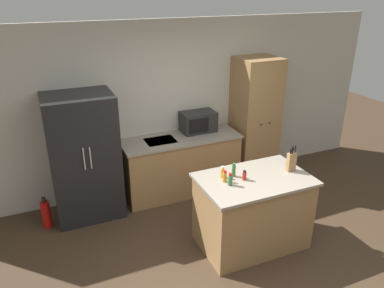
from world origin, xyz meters
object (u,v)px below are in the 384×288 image
pantry_cabinet (254,120)px  spice_bottle_green_herb (222,172)px  spice_bottle_tall_dark (234,170)px  spice_bottle_pale_salt (224,176)px  refrigerator (84,157)px  spice_bottle_short_red (244,176)px  spice_bottle_amber_oil (230,180)px  knife_block (291,161)px  microwave (198,122)px  fire_extinguisher (46,214)px

pantry_cabinet → spice_bottle_green_herb: (-1.32, -1.40, -0.01)m
pantry_cabinet → spice_bottle_tall_dark: pantry_cabinet is taller
pantry_cabinet → spice_bottle_pale_salt: bearing=-131.8°
refrigerator → spice_bottle_short_red: bearing=-42.9°
spice_bottle_amber_oil → spice_bottle_pale_salt: bearing=102.3°
knife_block → spice_bottle_amber_oil: 0.86m
spice_bottle_amber_oil → spice_bottle_short_red: bearing=11.7°
spice_bottle_short_red → spice_bottle_pale_salt: (-0.23, 0.06, 0.01)m
refrigerator → microwave: (1.78, 0.17, 0.20)m
pantry_cabinet → knife_block: size_ratio=6.04×
spice_bottle_tall_dark → spice_bottle_pale_salt: size_ratio=1.18×
refrigerator → knife_block: (2.26, -1.52, 0.18)m
spice_bottle_green_herb → knife_block: bearing=-11.4°
spice_bottle_green_herb → fire_extinguisher: 2.47m
spice_bottle_tall_dark → spice_bottle_green_herb: 0.14m
spice_bottle_amber_oil → spice_bottle_pale_salt: size_ratio=1.07×
spice_bottle_pale_salt → spice_bottle_amber_oil: bearing=-77.7°
spice_bottle_amber_oil → spice_bottle_pale_salt: 0.10m
knife_block → microwave: bearing=106.0°
knife_block → fire_extinguisher: knife_block is taller
spice_bottle_amber_oil → spice_bottle_green_herb: size_ratio=1.05×
pantry_cabinet → microwave: (-0.95, 0.12, 0.07)m
microwave → spice_bottle_short_red: (-0.16, -1.67, -0.09)m
pantry_cabinet → knife_block: bearing=-106.5°
knife_block → spice_bottle_pale_salt: knife_block is taller
pantry_cabinet → fire_extinguisher: bearing=-176.6°
pantry_cabinet → spice_bottle_amber_oil: 2.08m
fire_extinguisher → microwave: bearing=7.5°
spice_bottle_tall_dark → spice_bottle_short_red: size_ratio=1.39×
spice_bottle_short_red → fire_extinguisher: 2.71m
refrigerator → pantry_cabinet: (2.73, 0.05, 0.13)m
pantry_cabinet → spice_bottle_amber_oil: bearing=-129.6°
fire_extinguisher → spice_bottle_pale_salt: bearing=-33.4°
knife_block → spice_bottle_green_herb: size_ratio=2.30×
pantry_cabinet → spice_bottle_amber_oil: pantry_cabinet is taller
spice_bottle_green_herb → refrigerator: bearing=136.2°
spice_bottle_green_herb → spice_bottle_pale_salt: bearing=-104.4°
microwave → pantry_cabinet: bearing=-6.9°
knife_block → spice_bottle_green_herb: bearing=168.6°
refrigerator → knife_block: 2.73m
spice_bottle_green_herb → fire_extinguisher: size_ratio=0.32×
spice_bottle_pale_salt → spice_bottle_green_herb: bearing=75.6°
refrigerator → microwave: bearing=5.4°
spice_bottle_short_red → fire_extinguisher: size_ratio=0.26×
pantry_cabinet → spice_bottle_green_herb: bearing=-133.2°
microwave → spice_bottle_pale_salt: (-0.39, -1.62, -0.08)m
microwave → knife_block: knife_block is taller
microwave → knife_block: (0.48, -1.69, -0.02)m
spice_bottle_tall_dark → spice_bottle_short_red: 0.15m
pantry_cabinet → spice_bottle_pale_salt: pantry_cabinet is taller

